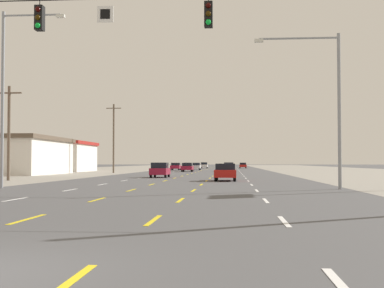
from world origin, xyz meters
The scene contains 19 objects.
ground_plane centered at (0.00, 66.00, 0.00)m, with size 572.00×572.00×0.00m, color #4C4C4F.
lot_apron_left centered at (-24.75, 66.00, 0.00)m, with size 28.00×440.00×0.01m, color gray.
lane_markings centered at (0.00, 104.50, 0.01)m, with size 10.64×227.60×0.01m.
signal_span_wire centered at (-0.48, 11.69, 5.05)m, with size 26.85×0.53×8.98m.
sedan_inner_right_nearest centered at (3.34, 37.34, 0.76)m, with size 1.80×4.50×1.46m.
hatchback_inner_left_near centered at (-3.50, 46.59, 0.78)m, with size 1.72×3.90×1.54m.
sedan_inner_left_mid centered at (-3.44, 79.63, 0.76)m, with size 1.80×4.50×1.46m.
hatchback_inner_right_midfar centered at (3.38, 82.99, 0.78)m, with size 1.72×3.90×1.54m.
sedan_far_left_far centered at (-7.10, 95.60, 0.76)m, with size 1.80×4.50×1.46m.
sedan_inner_left_farther centered at (-3.44, 100.82, 0.76)m, with size 1.80×4.50×1.46m.
sedan_far_left_farthest centered at (-7.12, 123.16, 0.76)m, with size 1.80×4.50×1.46m.
sedan_far_right_distant_a centered at (6.77, 128.42, 0.76)m, with size 1.80×4.50×1.46m.
hatchback_inner_left_distant_b centered at (-3.25, 129.76, 0.78)m, with size 1.72×3.90×1.54m.
storefront_left_row_1 centered at (-24.40, 58.95, 2.46)m, with size 11.60×16.30×4.88m.
storefront_left_row_2 centered at (-27.08, 80.34, 2.55)m, with size 13.73×13.17×5.06m.
streetlight_left_row_0 centered at (-9.80, 23.96, 6.20)m, with size 3.96×0.26×10.86m.
streetlight_right_row_0 centered at (9.56, 23.96, 5.43)m, with size 5.01×0.26×9.14m.
utility_pole_left_row_0 centered at (-15.26, 36.63, 4.27)m, with size 2.20×0.26×8.15m.
utility_pole_left_row_1 centered at (-13.44, 68.81, 5.26)m, with size 2.20×0.26×10.13m.
Camera 1 is at (3.86, -7.11, 1.58)m, focal length 49.08 mm.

